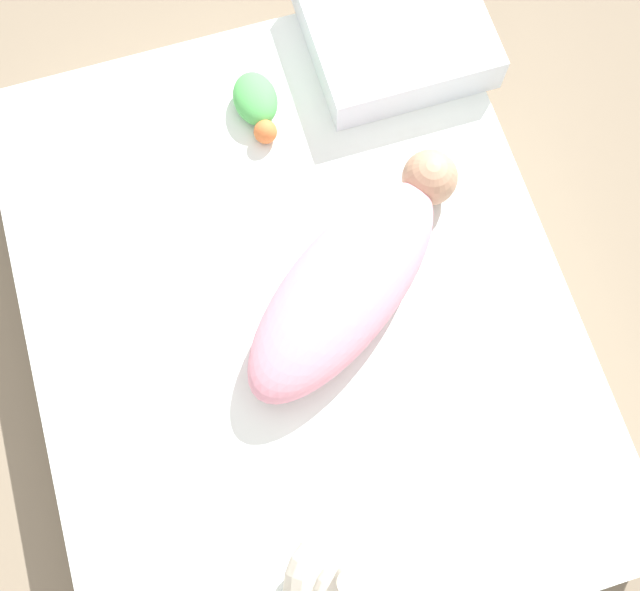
{
  "coord_description": "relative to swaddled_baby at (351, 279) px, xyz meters",
  "views": [
    {
      "loc": [
        0.4,
        -0.07,
        1.6
      ],
      "look_at": [
        0.01,
        0.04,
        0.24
      ],
      "focal_mm": 42.0,
      "sensor_mm": 36.0,
      "label": 1
    }
  ],
  "objects": [
    {
      "name": "ground_plane",
      "position": [
        0.0,
        -0.11,
        -0.26
      ],
      "size": [
        12.0,
        12.0,
        0.0
      ],
      "primitive_type": "plane",
      "color": "#7A6B56"
    },
    {
      "name": "bed_mattress",
      "position": [
        0.0,
        -0.11,
        -0.16
      ],
      "size": [
        1.3,
        1.04,
        0.19
      ],
      "color": "white",
      "rests_on": "ground_plane"
    },
    {
      "name": "swaddled_baby",
      "position": [
        0.0,
        0.0,
        0.0
      ],
      "size": [
        0.48,
        0.56,
        0.13
      ],
      "rotation": [
        0.0,
        0.0,
        2.21
      ],
      "color": "pink",
      "rests_on": "bed_mattress"
    },
    {
      "name": "pillow",
      "position": [
        -0.51,
        0.26,
        -0.02
      ],
      "size": [
        0.35,
        0.37,
        0.09
      ],
      "color": "white",
      "rests_on": "bed_mattress"
    },
    {
      "name": "bunny_plush",
      "position": [
        0.52,
        -0.17,
        0.06
      ],
      "size": [
        0.21,
        0.21,
        0.39
      ],
      "color": "beige",
      "rests_on": "bed_mattress"
    },
    {
      "name": "turtle_plush",
      "position": [
        -0.43,
        -0.07,
        -0.04
      ],
      "size": [
        0.16,
        0.09,
        0.06
      ],
      "color": "#51B756",
      "rests_on": "bed_mattress"
    }
  ]
}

